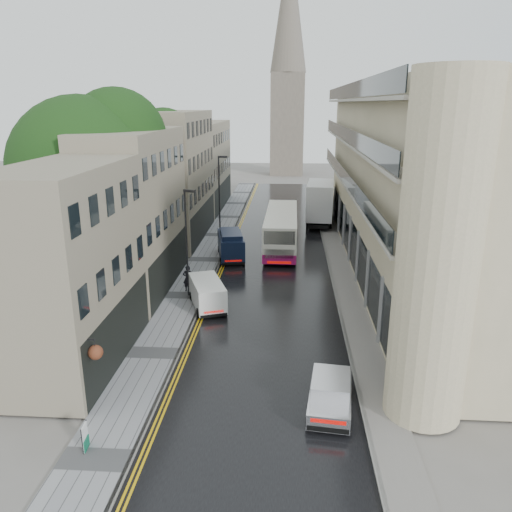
% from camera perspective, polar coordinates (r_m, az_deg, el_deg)
% --- Properties ---
extents(road, '(9.00, 85.00, 0.02)m').
position_cam_1_polar(road, '(42.01, 2.08, -0.68)').
color(road, black).
rests_on(road, ground).
extents(left_sidewalk, '(2.70, 85.00, 0.12)m').
position_cam_1_polar(left_sidewalk, '(42.56, -5.81, -0.45)').
color(left_sidewalk, gray).
rests_on(left_sidewalk, ground).
extents(right_sidewalk, '(1.80, 85.00, 0.12)m').
position_cam_1_polar(right_sidewalk, '(42.19, 9.43, -0.76)').
color(right_sidewalk, slate).
rests_on(right_sidewalk, ground).
extents(old_shop_row, '(4.50, 56.00, 12.00)m').
position_cam_1_polar(old_shop_row, '(44.33, -10.15, 7.97)').
color(old_shop_row, gray).
rests_on(old_shop_row, ground).
extents(modern_block, '(8.00, 40.00, 14.00)m').
position_cam_1_polar(modern_block, '(39.98, 17.19, 7.96)').
color(modern_block, beige).
rests_on(modern_block, ground).
extents(church_spire, '(6.40, 6.40, 40.00)m').
position_cam_1_polar(church_spire, '(94.77, 3.71, 21.40)').
color(church_spire, '#716659').
rests_on(church_spire, ground).
extents(tree_near, '(10.56, 10.56, 13.89)m').
position_cam_1_polar(tree_near, '(35.74, -18.82, 6.72)').
color(tree_near, black).
rests_on(tree_near, ground).
extents(tree_far, '(9.24, 9.24, 12.46)m').
position_cam_1_polar(tree_far, '(47.87, -12.54, 8.77)').
color(tree_far, black).
rests_on(tree_far, ground).
extents(cream_bus, '(2.85, 12.19, 3.32)m').
position_cam_1_polar(cream_bus, '(42.55, 1.07, 1.91)').
color(cream_bus, white).
rests_on(cream_bus, road).
extents(white_lorry, '(3.43, 9.18, 4.72)m').
position_cam_1_polar(white_lorry, '(53.27, 5.93, 5.69)').
color(white_lorry, silver).
rests_on(white_lorry, road).
extents(silver_hatchback, '(2.22, 4.22, 1.52)m').
position_cam_1_polar(silver_hatchback, '(21.51, 6.07, -17.07)').
color(silver_hatchback, silver).
rests_on(silver_hatchback, road).
extents(white_van, '(3.07, 4.49, 1.87)m').
position_cam_1_polar(white_van, '(31.18, -6.58, -5.40)').
color(white_van, white).
rests_on(white_van, road).
extents(navy_van, '(2.89, 5.21, 2.51)m').
position_cam_1_polar(navy_van, '(40.98, -3.97, 0.68)').
color(navy_van, black).
rests_on(navy_van, road).
extents(pedestrian, '(0.76, 0.56, 1.89)m').
position_cam_1_polar(pedestrian, '(35.28, -7.80, -2.54)').
color(pedestrian, black).
rests_on(pedestrian, left_sidewalk).
extents(lamp_post_near, '(0.83, 0.49, 7.31)m').
position_cam_1_polar(lamp_post_near, '(33.67, -7.94, 1.34)').
color(lamp_post_near, black).
rests_on(lamp_post_near, left_sidewalk).
extents(lamp_post_far, '(0.90, 0.24, 7.95)m').
position_cam_1_polar(lamp_post_far, '(48.06, -4.21, 6.58)').
color(lamp_post_far, black).
rests_on(lamp_post_far, left_sidewalk).
extents(estate_sign, '(0.13, 0.62, 1.03)m').
position_cam_1_polar(estate_sign, '(21.23, -18.98, -19.00)').
color(estate_sign, silver).
rests_on(estate_sign, left_sidewalk).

